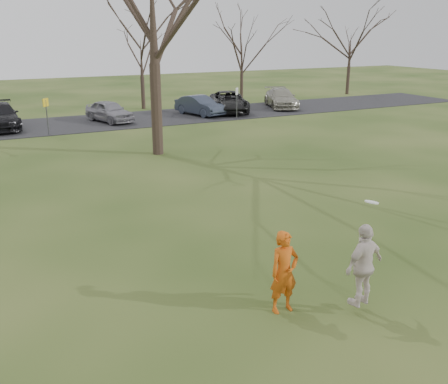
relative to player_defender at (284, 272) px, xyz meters
The scene contains 12 objects.
ground 1.05m from the player_defender, 35.80° to the right, with size 120.00×120.00×0.00m, color #1E380F.
parking_strip 24.69m from the player_defender, 88.92° to the left, with size 62.00×6.50×0.04m, color black.
player_defender is the anchor object (origin of this frame).
car_3 25.27m from the player_defender, 98.65° to the left, with size 2.08×5.11×1.48m, color black.
car_4 24.57m from the player_defender, 83.80° to the left, with size 1.59×3.95×1.34m, color gray.
car_5 25.88m from the player_defender, 69.76° to the left, with size 1.40×4.02×1.32m, color #303848.
car_6 27.12m from the player_defender, 65.16° to the left, with size 2.42×5.25×1.46m, color black.
car_7 29.57m from the player_defender, 57.21° to the left, with size 1.95×4.80×1.39m, color gray.
catching_play 1.62m from the player_defender, 28.96° to the right, with size 1.10×0.61×2.27m.
sign_yellow 21.73m from the player_defender, 94.06° to the left, with size 0.35×0.35×2.08m.
sign_white 24.07m from the player_defender, 64.22° to the left, with size 0.35×0.35×2.08m.
small_tree_row 30.27m from the player_defender, 80.74° to the left, with size 55.00×5.90×8.50m.
Camera 1 is at (-5.76, -7.44, 5.59)m, focal length 40.35 mm.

